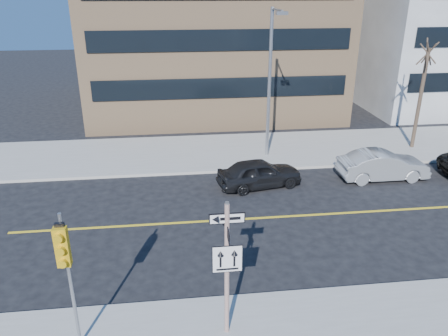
{
  "coord_description": "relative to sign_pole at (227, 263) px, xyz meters",
  "views": [
    {
      "loc": [
        -1.21,
        -11.98,
        9.11
      ],
      "look_at": [
        0.7,
        4.0,
        2.38
      ],
      "focal_mm": 35.0,
      "sensor_mm": 36.0,
      "label": 1
    }
  ],
  "objects": [
    {
      "name": "ground",
      "position": [
        0.0,
        2.51,
        -2.44
      ],
      "size": [
        120.0,
        120.0,
        0.0
      ],
      "primitive_type": "plane",
      "color": "black",
      "rests_on": "ground"
    },
    {
      "name": "sign_pole",
      "position": [
        0.0,
        0.0,
        0.0
      ],
      "size": [
        0.92,
        0.92,
        4.06
      ],
      "color": "beige",
      "rests_on": "near_sidewalk"
    },
    {
      "name": "parked_car_a",
      "position": [
        2.81,
        9.67,
        -1.74
      ],
      "size": [
        2.41,
        4.35,
        1.4
      ],
      "primitive_type": "imported",
      "rotation": [
        0.0,
        0.0,
        1.76
      ],
      "color": "black",
      "rests_on": "ground"
    },
    {
      "name": "street_tree_west",
      "position": [
        13.0,
        13.81,
        3.09
      ],
      "size": [
        1.8,
        1.8,
        6.35
      ],
      "color": "#372820",
      "rests_on": "far_sidewalk"
    },
    {
      "name": "traffic_signal",
      "position": [
        -4.0,
        -0.15,
        0.59
      ],
      "size": [
        0.32,
        0.45,
        4.0
      ],
      "color": "gray",
      "rests_on": "near_sidewalk"
    },
    {
      "name": "streetlight_a",
      "position": [
        4.0,
        13.27,
        2.32
      ],
      "size": [
        0.55,
        2.25,
        8.0
      ],
      "color": "gray",
      "rests_on": "far_sidewalk"
    },
    {
      "name": "parked_car_b",
      "position": [
        9.19,
        9.82,
        -1.7
      ],
      "size": [
        1.59,
        4.48,
        1.47
      ],
      "primitive_type": "imported",
      "rotation": [
        0.0,
        0.0,
        1.58
      ],
      "color": "gray",
      "rests_on": "ground"
    }
  ]
}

